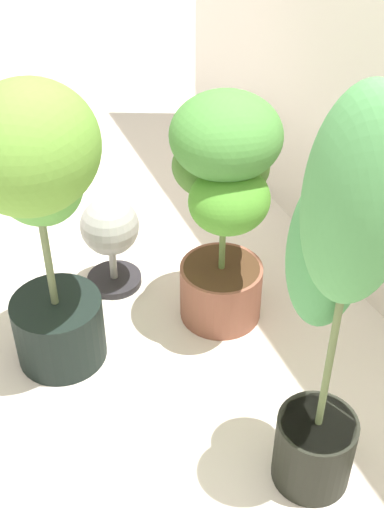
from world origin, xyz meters
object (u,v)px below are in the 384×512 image
(potted_plant_front_left, at_px, (39,201))
(potted_plant_back_right, at_px, (338,280))
(potted_plant_back_left, at_px, (224,192))
(floor_fan, at_px, (110,232))

(potted_plant_front_left, height_order, potted_plant_back_right, potted_plant_back_right)
(potted_plant_back_left, xyz_separation_m, potted_plant_back_right, (0.60, -0.03, 0.16))
(potted_plant_front_left, relative_size, potted_plant_back_right, 0.82)
(potted_plant_front_left, distance_m, floor_fan, 0.47)
(potted_plant_back_left, height_order, potted_plant_back_right, potted_plant_back_right)
(potted_plant_front_left, xyz_separation_m, potted_plant_back_right, (0.63, 0.47, 0.08))
(floor_fan, bearing_deg, potted_plant_back_right, -119.85)
(potted_plant_front_left, bearing_deg, floor_fan, 135.51)
(potted_plant_front_left, relative_size, potted_plant_back_left, 1.15)
(potted_plant_front_left, xyz_separation_m, potted_plant_back_left, (0.03, 0.50, -0.08))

